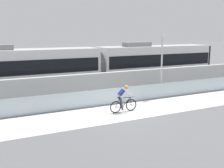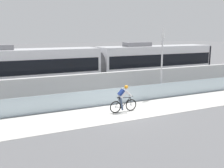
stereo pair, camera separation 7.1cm
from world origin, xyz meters
TOP-DOWN VIEW (x-y plane):
  - ground_plane at (0.00, 0.00)m, footprint 200.00×200.00m
  - bike_path_deck at (0.00, 0.00)m, footprint 32.00×3.20m
  - glass_parapet at (0.00, 1.85)m, footprint 32.00×0.05m
  - concrete_barrier_wall at (0.00, 3.65)m, footprint 32.00×0.36m
  - tram_rail_near at (0.00, 6.13)m, footprint 32.00×0.08m
  - tram_rail_far at (0.00, 7.57)m, footprint 32.00×0.08m
  - tram at (1.39, 6.85)m, footprint 22.56×2.54m
  - cyclist_on_bike at (0.16, -0.00)m, footprint 1.77×0.58m
  - lamp_post_antenna at (4.43, 2.15)m, footprint 0.28×0.28m

SIDE VIEW (x-z plane):
  - ground_plane at x=0.00m, z-range 0.00..0.00m
  - tram_rail_near at x=0.00m, z-range 0.00..0.01m
  - tram_rail_far at x=0.00m, z-range 0.00..0.01m
  - bike_path_deck at x=0.00m, z-range 0.00..0.01m
  - glass_parapet at x=0.00m, z-range 0.00..1.06m
  - cyclist_on_bike at x=0.16m, z-range -0.01..1.60m
  - concrete_barrier_wall at x=0.00m, z-range 0.00..1.85m
  - tram at x=1.39m, z-range -0.01..3.80m
  - lamp_post_antenna at x=4.43m, z-range 0.69..5.89m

